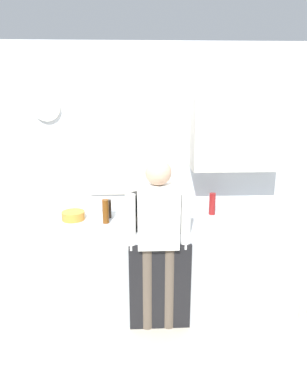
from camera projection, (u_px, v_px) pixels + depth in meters
ground_plane at (158, 326)px, 3.45m from camera, size 8.00×8.00×0.00m
kitchen_counter at (156, 266)px, 3.61m from camera, size 2.67×0.64×0.94m
dishwasher_panel at (160, 288)px, 3.30m from camera, size 0.56×0.02×0.85m
back_wall_assembly at (164, 169)px, 3.75m from camera, size 4.27×0.42×2.60m
coffee_maker at (141, 212)px, 3.30m from camera, size 0.20×0.20×0.33m
bottle_dark_sauce at (108, 209)px, 3.57m from camera, size 0.06×0.06×0.18m
bottle_olive_oil at (170, 206)px, 3.54m from camera, size 0.06×0.06×0.25m
bottle_amber_beer at (106, 211)px, 3.42m from camera, size 0.06×0.06×0.23m
bottle_red_vinegar at (212, 204)px, 3.66m from camera, size 0.06×0.06×0.22m
bottle_green_wine at (141, 202)px, 3.58m from camera, size 0.07×0.07×0.30m
cup_blue_mug at (160, 210)px, 3.65m from camera, size 0.08×0.08×0.10m
cup_terracotta_mug at (133, 210)px, 3.67m from camera, size 0.08×0.08×0.09m
mixing_bowl at (73, 216)px, 3.53m from camera, size 0.22×0.22×0.08m
dish_soap at (174, 219)px, 3.31m from camera, size 0.06×0.06×0.18m
person_at_sink at (158, 233)px, 3.19m from camera, size 0.57×0.22×1.60m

